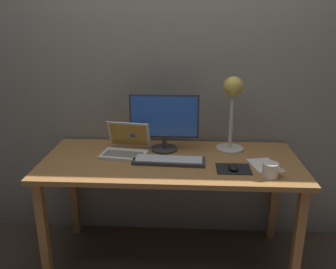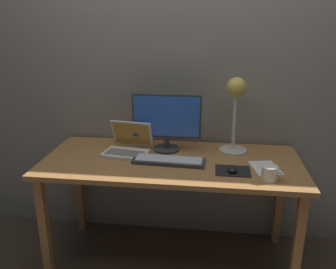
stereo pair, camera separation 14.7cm
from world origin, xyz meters
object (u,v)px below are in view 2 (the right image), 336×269
(desk_lamp, at_px, (236,102))
(coffee_mug, at_px, (270,173))
(laptop, at_px, (129,144))
(keyboard_main, at_px, (169,161))
(monitor, at_px, (167,119))
(mouse, at_px, (232,169))

(desk_lamp, height_order, coffee_mug, desk_lamp)
(desk_lamp, bearing_deg, coffee_mug, -67.03)
(coffee_mug, bearing_deg, laptop, 159.47)
(keyboard_main, height_order, coffee_mug, coffee_mug)
(desk_lamp, xyz_separation_m, coffee_mug, (0.18, -0.42, -0.29))
(laptop, distance_m, desk_lamp, 0.74)
(monitor, xyz_separation_m, laptop, (-0.24, -0.07, -0.16))
(keyboard_main, xyz_separation_m, mouse, (0.38, -0.09, 0.01))
(laptop, distance_m, coffee_mug, 0.91)
(desk_lamp, distance_m, coffee_mug, 0.54)
(laptop, xyz_separation_m, desk_lamp, (0.68, 0.10, 0.28))
(monitor, height_order, keyboard_main, monitor)
(keyboard_main, height_order, desk_lamp, desk_lamp)
(monitor, bearing_deg, desk_lamp, 3.89)
(keyboard_main, bearing_deg, laptop, 153.34)
(monitor, xyz_separation_m, coffee_mug, (0.61, -0.39, -0.17))
(mouse, relative_size, coffee_mug, 0.79)
(keyboard_main, relative_size, mouse, 4.66)
(monitor, relative_size, laptop, 1.43)
(monitor, height_order, coffee_mug, monitor)
(desk_lamp, bearing_deg, keyboard_main, -148.89)
(laptop, distance_m, mouse, 0.70)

